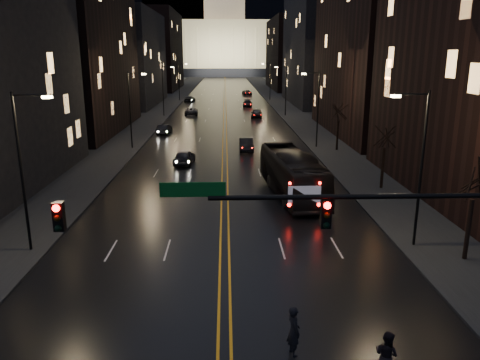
{
  "coord_description": "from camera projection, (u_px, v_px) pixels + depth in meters",
  "views": [
    {
      "loc": [
        0.11,
        -14.97,
        10.84
      ],
      "look_at": [
        0.89,
        10.15,
        4.09
      ],
      "focal_mm": 35.0,
      "sensor_mm": 36.0,
      "label": 1
    }
  ],
  "objects": [
    {
      "name": "ground",
      "position": [
        225.0,
        358.0,
        17.26
      ],
      "size": [
        900.0,
        900.0,
        0.0
      ],
      "primitive_type": "plane",
      "color": "black",
      "rests_on": "ground"
    },
    {
      "name": "road",
      "position": [
        225.0,
        91.0,
        142.74
      ],
      "size": [
        20.0,
        320.0,
        0.02
      ],
      "primitive_type": "cube",
      "color": "black",
      "rests_on": "ground"
    },
    {
      "name": "sidewalk_left",
      "position": [
        179.0,
        91.0,
        142.3
      ],
      "size": [
        8.0,
        320.0,
        0.16
      ],
      "primitive_type": "cube",
      "color": "black",
      "rests_on": "ground"
    },
    {
      "name": "sidewalk_right",
      "position": [
        271.0,
        91.0,
        143.15
      ],
      "size": [
        8.0,
        320.0,
        0.16
      ],
      "primitive_type": "cube",
      "color": "black",
      "rests_on": "ground"
    },
    {
      "name": "center_line",
      "position": [
        225.0,
        91.0,
        142.74
      ],
      "size": [
        0.62,
        320.0,
        0.01
      ],
      "primitive_type": "cube",
      "color": "orange",
      "rests_on": "road"
    },
    {
      "name": "building_left_mid",
      "position": [
        73.0,
        31.0,
        65.12
      ],
      "size": [
        12.0,
        30.0,
        28.0
      ],
      "primitive_type": "cube",
      "color": "black",
      "rests_on": "ground"
    },
    {
      "name": "building_left_far",
      "position": [
        129.0,
        59.0,
        102.84
      ],
      "size": [
        12.0,
        34.0,
        20.0
      ],
      "primitive_type": "cube",
      "color": "black",
      "rests_on": "ground"
    },
    {
      "name": "building_left_dist",
      "position": [
        159.0,
        51.0,
        148.66
      ],
      "size": [
        12.0,
        40.0,
        24.0
      ],
      "primitive_type": "cube",
      "color": "black",
      "rests_on": "ground"
    },
    {
      "name": "building_right_mid",
      "position": [
        319.0,
        45.0,
        103.32
      ],
      "size": [
        12.0,
        34.0,
        26.0
      ],
      "primitive_type": "cube",
      "color": "black",
      "rests_on": "ground"
    },
    {
      "name": "building_right_dist",
      "position": [
        290.0,
        54.0,
        150.18
      ],
      "size": [
        12.0,
        40.0,
        22.0
      ],
      "primitive_type": "cube",
      "color": "black",
      "rests_on": "ground"
    },
    {
      "name": "capitol",
      "position": [
        225.0,
        43.0,
        254.13
      ],
      "size": [
        90.0,
        50.0,
        58.5
      ],
      "color": "black",
      "rests_on": "ground"
    },
    {
      "name": "traffic_signal",
      "position": [
        394.0,
        227.0,
        16.11
      ],
      "size": [
        17.29,
        0.45,
        7.0
      ],
      "color": "black",
      "rests_on": "ground"
    },
    {
      "name": "streetlamp_right_near",
      "position": [
        419.0,
        162.0,
        25.92
      ],
      "size": [
        2.13,
        0.25,
        9.0
      ],
      "color": "black",
      "rests_on": "ground"
    },
    {
      "name": "streetlamp_left_near",
      "position": [
        24.0,
        165.0,
        25.27
      ],
      "size": [
        2.13,
        0.25,
        9.0
      ],
      "color": "black",
      "rests_on": "ground"
    },
    {
      "name": "streetlamp_right_mid",
      "position": [
        316.0,
        105.0,
        54.88
      ],
      "size": [
        2.13,
        0.25,
        9.0
      ],
      "color": "black",
      "rests_on": "ground"
    },
    {
      "name": "streetlamp_left_mid",
      "position": [
        131.0,
        106.0,
        54.22
      ],
      "size": [
        2.13,
        0.25,
        9.0
      ],
      "color": "black",
      "rests_on": "ground"
    },
    {
      "name": "streetlamp_right_far",
      "position": [
        285.0,
        88.0,
        83.83
      ],
      "size": [
        2.13,
        0.25,
        9.0
      ],
      "color": "black",
      "rests_on": "ground"
    },
    {
      "name": "streetlamp_left_far",
      "position": [
        164.0,
        88.0,
        83.18
      ],
      "size": [
        2.13,
        0.25,
        9.0
      ],
      "color": "black",
      "rests_on": "ground"
    },
    {
      "name": "streetlamp_right_dist",
      "position": [
        269.0,
        79.0,
        112.79
      ],
      "size": [
        2.13,
        0.25,
        9.0
      ],
      "color": "black",
      "rests_on": "ground"
    },
    {
      "name": "streetlamp_left_dist",
      "position": [
        180.0,
        79.0,
        112.14
      ],
      "size": [
        2.13,
        0.25,
        9.0
      ],
      "color": "black",
      "rests_on": "ground"
    },
    {
      "name": "tree_right_near",
      "position": [
        475.0,
        181.0,
        24.2
      ],
      "size": [
        2.4,
        2.4,
        6.65
      ],
      "color": "black",
      "rests_on": "ground"
    },
    {
      "name": "tree_right_mid",
      "position": [
        385.0,
        136.0,
        37.71
      ],
      "size": [
        2.4,
        2.4,
        6.65
      ],
      "color": "black",
      "rests_on": "ground"
    },
    {
      "name": "tree_right_far",
      "position": [
        339.0,
        112.0,
        53.15
      ],
      "size": [
        2.4,
        2.4,
        6.65
      ],
      "color": "black",
      "rests_on": "ground"
    },
    {
      "name": "bus",
      "position": [
        292.0,
        174.0,
        37.01
      ],
      "size": [
        4.18,
        12.53,
        3.43
      ],
      "primitive_type": "imported",
      "rotation": [
        0.0,
        0.0,
        0.11
      ],
      "color": "black",
      "rests_on": "ground"
    },
    {
      "name": "oncoming_car_a",
      "position": [
        184.0,
        157.0,
        47.72
      ],
      "size": [
        2.22,
        4.57,
        1.5
      ],
      "primitive_type": "imported",
      "rotation": [
        0.0,
        0.0,
        3.04
      ],
      "color": "black",
      "rests_on": "ground"
    },
    {
      "name": "oncoming_car_b",
      "position": [
        164.0,
        129.0,
        65.63
      ],
      "size": [
        1.85,
        4.4,
        1.41
      ],
      "primitive_type": "imported",
      "rotation": [
        0.0,
        0.0,
        3.06
      ],
      "color": "black",
      "rests_on": "ground"
    },
    {
      "name": "oncoming_car_c",
      "position": [
        191.0,
        111.0,
        86.51
      ],
      "size": [
        2.55,
        5.2,
        1.42
      ],
      "primitive_type": "imported",
      "rotation": [
        0.0,
        0.0,
        3.18
      ],
      "color": "black",
      "rests_on": "ground"
    },
    {
      "name": "oncoming_car_d",
      "position": [
        190.0,
        99.0,
        109.95
      ],
      "size": [
        2.6,
        5.07,
        1.41
      ],
      "primitive_type": "imported",
      "rotation": [
        0.0,
        0.0,
        3.01
      ],
      "color": "black",
      "rests_on": "ground"
    },
    {
      "name": "receding_car_a",
      "position": [
        246.0,
        145.0,
        54.24
      ],
      "size": [
        1.57,
        4.5,
        1.48
      ],
      "primitive_type": "imported",
      "rotation": [
        0.0,
        0.0,
        -0.0
      ],
      "color": "black",
      "rests_on": "ground"
    },
    {
      "name": "receding_car_b",
      "position": [
        257.0,
        113.0,
        82.64
      ],
      "size": [
        2.36,
        4.86,
        1.6
      ],
      "primitive_type": "imported",
      "rotation": [
        0.0,
        0.0,
        -0.1
      ],
      "color": "black",
      "rests_on": "ground"
    },
    {
      "name": "receding_car_c",
      "position": [
        248.0,
        104.0,
        100.26
      ],
      "size": [
        2.23,
        4.94,
        1.41
      ],
      "primitive_type": "imported",
      "rotation": [
        0.0,
        0.0,
        -0.05
      ],
      "color": "black",
      "rests_on": "ground"
    },
    {
      "name": "receding_car_d",
      "position": [
        247.0,
        93.0,
        129.72
      ],
      "size": [
        2.72,
        5.07,
        1.35
      ],
      "primitive_type": "imported",
      "rotation": [
        0.0,
        0.0,
        0.1
      ],
      "color": "black",
      "rests_on": "ground"
    },
    {
      "name": "pedestrian_a",
      "position": [
        294.0,
        331.0,
        17.24
      ],
      "size": [
        0.66,
        0.82,
        1.96
      ],
      "primitive_type": "imported",
      "rotation": [
        0.0,
        0.0,
        1.87
      ],
      "color": "black",
      "rests_on": "ground"
    },
    {
      "name": "pedestrian_b",
      "position": [
        386.0,
        355.0,
        16.01
      ],
      "size": [
        0.91,
        0.98,
        1.79
      ],
      "primitive_type": "imported",
      "rotation": [
        0.0,
        0.0,
        2.24
      ],
      "color": "black",
      "rests_on": "ground"
    }
  ]
}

